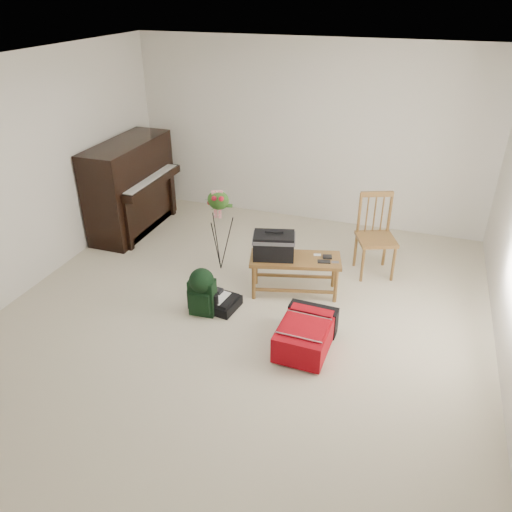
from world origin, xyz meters
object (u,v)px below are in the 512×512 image
at_px(dining_chair, 377,236).
at_px(green_backpack, 202,290).
at_px(black_duffel, 217,301).
at_px(flower_stand, 219,231).
at_px(bench, 281,248).
at_px(piano, 132,188).
at_px(red_suitcase, 307,331).

relative_size(dining_chair, green_backpack, 1.83).
xyz_separation_m(black_duffel, flower_stand, (-0.28, 0.77, 0.45)).
height_order(bench, dining_chair, dining_chair).
bearing_deg(black_duffel, dining_chair, 49.01).
distance_m(piano, flower_stand, 1.73).
xyz_separation_m(black_duffel, green_backpack, (-0.09, -0.16, 0.23)).
bearing_deg(black_duffel, green_backpack, -112.52).
height_order(piano, green_backpack, piano).
height_order(piano, black_duffel, piano).
bearing_deg(black_duffel, red_suitcase, -8.54).
distance_m(piano, red_suitcase, 3.45).
xyz_separation_m(piano, red_suitcase, (2.94, -1.76, -0.44)).
xyz_separation_m(bench, red_suitcase, (0.52, -0.86, -0.38)).
bearing_deg(red_suitcase, black_duffel, 165.62).
bearing_deg(black_duffel, piano, 150.12).
relative_size(dining_chair, red_suitcase, 1.38).
bearing_deg(green_backpack, black_duffel, 55.11).
relative_size(dining_chair, flower_stand, 0.93).
height_order(green_backpack, flower_stand, flower_stand).
bearing_deg(bench, piano, 144.86).
height_order(red_suitcase, flower_stand, flower_stand).
relative_size(piano, green_backpack, 2.81).
bearing_deg(dining_chair, green_backpack, -159.26).
height_order(bench, green_backpack, bench).
bearing_deg(green_backpack, bench, 43.34).
height_order(red_suitcase, green_backpack, green_backpack).
relative_size(red_suitcase, flower_stand, 0.67).
relative_size(bench, green_backpack, 1.99).
bearing_deg(bench, red_suitcase, -73.75).
height_order(piano, flower_stand, piano).
xyz_separation_m(dining_chair, black_duffel, (-1.50, -1.31, -0.41)).
height_order(bench, black_duffel, bench).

